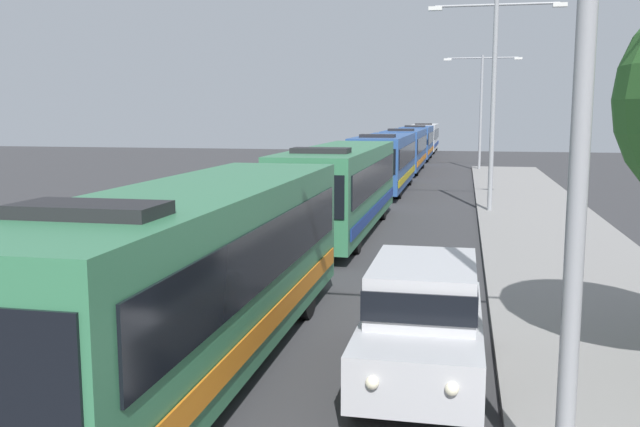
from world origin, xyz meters
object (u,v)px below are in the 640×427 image
object	(u,v)px
bus_middle	(385,160)
bus_fourth_in_line	(405,148)
bus_tail_end	(425,137)
streetlamp_far	(481,100)
streetlamp_mid	(494,85)
bus_second_in_line	(341,186)
bus_lead	(199,269)
white_suv	(423,316)
bus_rear	(417,141)
streetlamp_near	(588,6)

from	to	relation	value
bus_middle	bus_fourth_in_line	bearing A→B (deg)	90.00
bus_tail_end	streetlamp_far	distance (m)	25.43
streetlamp_mid	bus_second_in_line	bearing A→B (deg)	-132.55
bus_fourth_in_line	streetlamp_far	size ratio (longest dim) A/B	1.39
bus_middle	bus_fourth_in_line	world-z (taller)	same
bus_lead	bus_middle	xyz separation A→B (m)	(0.00, 27.50, 0.00)
bus_middle	streetlamp_far	bearing A→B (deg)	69.96
white_suv	streetlamp_mid	distance (m)	19.83
bus_fourth_in_line	streetlamp_mid	distance (m)	22.09
bus_lead	bus_tail_end	distance (m)	66.90
bus_lead	bus_rear	distance (m)	53.97
bus_middle	streetlamp_mid	distance (m)	10.35
streetlamp_near	bus_rear	bearing A→B (deg)	95.38
bus_tail_end	white_suv	distance (m)	66.77
bus_second_in_line	bus_middle	world-z (taller)	same
bus_rear	bus_middle	bearing A→B (deg)	-90.00
bus_fourth_in_line	bus_rear	xyz separation A→B (m)	(-0.00, 13.37, -0.00)
streetlamp_near	streetlamp_mid	size ratio (longest dim) A/B	0.97
streetlamp_mid	white_suv	bearing A→B (deg)	-95.04
bus_second_in_line	bus_middle	bearing A→B (deg)	90.00
streetlamp_near	bus_middle	bearing A→B (deg)	99.94
bus_fourth_in_line	bus_tail_end	bearing A→B (deg)	90.00
bus_middle	white_suv	xyz separation A→B (m)	(3.70, -27.27, -0.66)
white_suv	streetlamp_near	xyz separation A→B (m)	(1.70, -3.54, 4.24)
bus_middle	streetlamp_near	xyz separation A→B (m)	(5.40, -30.81, 3.58)
white_suv	streetlamp_mid	world-z (taller)	streetlamp_mid
bus_lead	streetlamp_mid	size ratio (longest dim) A/B	1.28
bus_middle	bus_lead	bearing A→B (deg)	-90.00
bus_lead	streetlamp_near	distance (m)	7.27
bus_middle	bus_tail_end	world-z (taller)	same
bus_tail_end	white_suv	world-z (taller)	bus_tail_end
bus_lead	streetlamp_mid	distance (m)	20.57
streetlamp_near	streetlamp_far	distance (m)	45.62
streetlamp_far	bus_rear	bearing A→B (deg)	114.84
streetlamp_far	streetlamp_mid	bearing A→B (deg)	-90.00
bus_middle	bus_tail_end	size ratio (longest dim) A/B	0.97
bus_rear	bus_second_in_line	bearing A→B (deg)	-90.00
bus_lead	bus_fourth_in_line	world-z (taller)	same
bus_fourth_in_line	streetlamp_mid	world-z (taller)	streetlamp_mid
white_suv	streetlamp_mid	size ratio (longest dim) A/B	0.53
bus_fourth_in_line	bus_tail_end	xyz separation A→B (m)	(0.00, 26.31, 0.00)
streetlamp_far	bus_middle	bearing A→B (deg)	-110.04
bus_second_in_line	bus_lead	bearing A→B (deg)	-90.00
bus_rear	streetlamp_far	xyz separation A→B (m)	(5.40, -11.66, 3.52)
bus_fourth_in_line	bus_rear	world-z (taller)	same
bus_middle	bus_rear	distance (m)	26.46
bus_lead	bus_fourth_in_line	bearing A→B (deg)	90.00
streetlamp_far	bus_tail_end	bearing A→B (deg)	102.38
bus_middle	bus_tail_end	xyz separation A→B (m)	(0.00, 39.40, 0.00)
bus_second_in_line	streetlamp_far	bearing A→B (deg)	79.34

